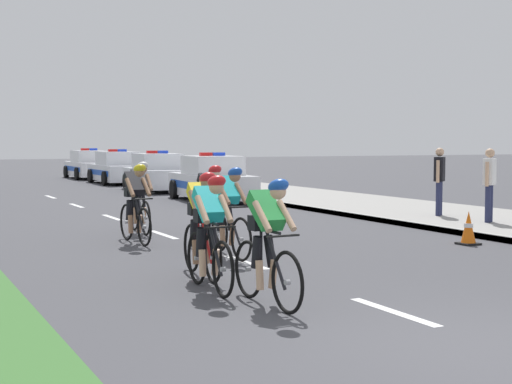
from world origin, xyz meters
The scene contains 17 objects.
sidewalk_slab centered at (7.68, 14.00, 0.06)m, with size 4.43×60.00×0.12m, color gray.
kerb_edge centered at (5.54, 14.00, 0.07)m, with size 0.16×60.00×0.13m, color #9E9E99.
lane_markings_centre centered at (0.00, 9.87, 0.00)m, with size 0.14×25.60×0.01m.
cyclist_lead centered at (-1.16, 2.79, 0.79)m, with size 0.42×1.72×1.56m.
cyclist_second centered at (-1.43, 3.91, 0.79)m, with size 0.43×1.72×1.56m.
cyclist_third centered at (-1.15, 4.87, 0.79)m, with size 0.44×1.72×1.56m.
cyclist_fourth centered at (-0.04, 6.43, 0.79)m, with size 0.42×1.72×1.56m.
cyclist_fifth centered at (0.11, 7.60, 0.79)m, with size 0.42×1.72×1.56m.
cyclist_sixth centered at (-0.92, 8.82, 0.79)m, with size 0.43×1.72×1.56m.
cyclist_seventh centered at (-0.34, 10.39, 0.79)m, with size 0.43×1.72×1.56m.
police_car_nearest centered at (4.41, 17.76, 0.68)m, with size 2.30×4.54×1.59m.
police_car_second centered at (4.41, 23.32, 0.68)m, with size 2.21×4.50×1.59m.
police_car_third centered at (4.41, 29.02, 0.68)m, with size 2.05×4.42×1.59m.
police_car_furthest centered at (4.41, 34.38, 0.68)m, with size 2.04×4.42×1.59m.
traffic_cone_near centered at (4.68, 5.87, 0.31)m, with size 0.36×0.36×0.64m.
spectator_closest centered at (7.10, 7.91, 1.08)m, with size 0.48×0.38×1.68m.
spectator_middle centered at (7.09, 9.63, 1.08)m, with size 0.45×0.40×1.68m.
Camera 1 is at (-5.19, -5.13, 1.95)m, focal length 53.14 mm.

